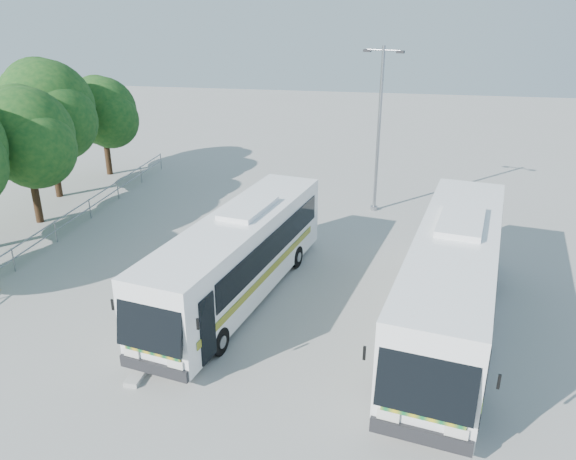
% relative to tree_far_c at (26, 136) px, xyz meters
% --- Properties ---
extents(ground, '(100.00, 100.00, 0.00)m').
position_rel_tree_far_c_xyz_m(ground, '(12.12, -5.10, -4.26)').
color(ground, '#979792').
rests_on(ground, ground).
extents(kerb_divider, '(0.40, 16.00, 0.15)m').
position_rel_tree_far_c_xyz_m(kerb_divider, '(9.82, -3.10, -4.18)').
color(kerb_divider, '#B2B2AD').
rests_on(kerb_divider, ground).
extents(railing, '(0.06, 22.00, 1.00)m').
position_rel_tree_far_c_xyz_m(railing, '(2.12, -1.10, -3.52)').
color(railing, gray).
rests_on(railing, ground).
extents(tree_far_c, '(4.97, 4.69, 6.49)m').
position_rel_tree_far_c_xyz_m(tree_far_c, '(0.00, 0.00, 0.00)').
color(tree_far_c, '#382314').
rests_on(tree_far_c, ground).
extents(tree_far_d, '(5.62, 5.30, 7.33)m').
position_rel_tree_far_c_xyz_m(tree_far_d, '(-1.19, 3.70, 0.56)').
color(tree_far_d, '#382314').
rests_on(tree_far_d, ground).
extents(tree_far_e, '(4.54, 4.28, 5.92)m').
position_rel_tree_far_c_xyz_m(tree_far_e, '(-0.51, 8.20, -0.37)').
color(tree_far_e, '#382314').
rests_on(tree_far_e, ground).
extents(coach_main, '(4.28, 11.17, 3.04)m').
position_rel_tree_far_c_xyz_m(coach_main, '(11.47, -5.45, -2.59)').
color(coach_main, white).
rests_on(coach_main, ground).
extents(coach_adjacent, '(4.54, 12.24, 3.33)m').
position_rel_tree_far_c_xyz_m(coach_adjacent, '(18.72, -6.31, -2.43)').
color(coach_adjacent, white).
rests_on(coach_adjacent, ground).
extents(lamppost, '(1.93, 0.80, 8.09)m').
position_rel_tree_far_c_xyz_m(lamppost, '(15.88, 4.67, 0.21)').
color(lamppost, gray).
rests_on(lamppost, ground).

